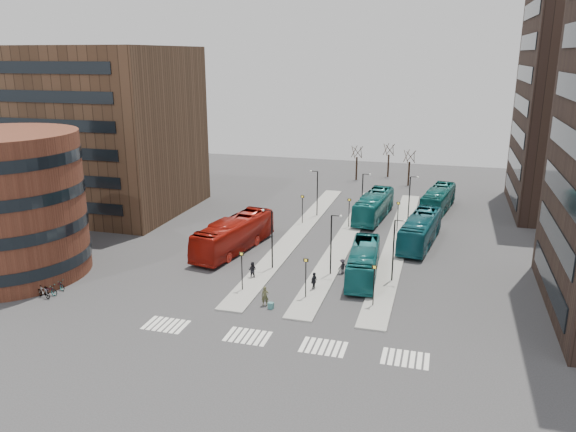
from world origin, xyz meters
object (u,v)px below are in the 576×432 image
(red_bus, at_px, (234,235))
(commuter_b, at_px, (314,281))
(commuter_c, at_px, (342,266))
(teal_bus_c, at_px, (420,230))
(bicycle_near, at_px, (48,290))
(teal_bus_b, at_px, (374,206))
(commuter_a, at_px, (252,270))
(suitcase, at_px, (271,306))
(bicycle_mid, at_px, (43,292))
(teal_bus_d, at_px, (438,199))
(teal_bus_a, at_px, (363,262))
(traveller, at_px, (265,296))
(bicycle_far, at_px, (58,284))

(red_bus, distance_m, commuter_b, 13.78)
(red_bus, distance_m, commuter_c, 13.25)
(teal_bus_c, bearing_deg, bicycle_near, -135.67)
(teal_bus_b, height_order, commuter_a, teal_bus_b)
(suitcase, relative_size, bicycle_mid, 0.31)
(red_bus, distance_m, teal_bus_d, 31.42)
(commuter_b, bearing_deg, teal_bus_c, -11.74)
(commuter_a, height_order, bicycle_near, commuter_a)
(suitcase, relative_size, commuter_a, 0.33)
(teal_bus_b, relative_size, commuter_a, 7.31)
(teal_bus_d, height_order, commuter_b, teal_bus_d)
(teal_bus_a, height_order, teal_bus_d, teal_bus_d)
(traveller, height_order, commuter_c, traveller)
(bicycle_near, relative_size, bicycle_mid, 1.04)
(commuter_a, xyz_separation_m, bicycle_mid, (-16.46, -9.44, -0.29))
(commuter_b, distance_m, bicycle_far, 23.75)
(bicycle_near, bearing_deg, bicycle_far, 4.28)
(red_bus, height_order, commuter_c, red_bus)
(teal_bus_c, height_order, bicycle_near, teal_bus_c)
(commuter_a, bearing_deg, suitcase, 122.09)
(commuter_a, relative_size, bicycle_far, 0.92)
(suitcase, distance_m, commuter_b, 5.53)
(commuter_c, xyz_separation_m, bicycle_far, (-24.63, -11.12, -0.27))
(commuter_a, bearing_deg, commuter_c, -156.18)
(teal_bus_a, bearing_deg, commuter_b, -134.70)
(suitcase, relative_size, bicycle_far, 0.31)
(commuter_c, distance_m, bicycle_mid, 27.88)
(teal_bus_d, height_order, bicycle_mid, teal_bus_d)
(teal_bus_b, relative_size, teal_bus_d, 1.05)
(commuter_a, bearing_deg, teal_bus_c, -135.59)
(red_bus, distance_m, teal_bus_c, 21.15)
(commuter_c, xyz_separation_m, bicycle_mid, (-24.63, -13.06, -0.20))
(red_bus, relative_size, bicycle_far, 7.25)
(teal_bus_b, bearing_deg, red_bus, -122.36)
(teal_bus_d, relative_size, commuter_a, 6.99)
(bicycle_far, bearing_deg, commuter_b, -60.49)
(commuter_a, distance_m, commuter_b, 6.55)
(red_bus, bearing_deg, traveller, -48.51)
(traveller, bearing_deg, suitcase, -53.21)
(suitcase, height_order, red_bus, red_bus)
(teal_bus_c, distance_m, bicycle_mid, 39.78)
(red_bus, relative_size, teal_bus_c, 1.08)
(teal_bus_d, bearing_deg, teal_bus_a, -93.78)
(teal_bus_c, bearing_deg, teal_bus_d, 91.64)
(commuter_c, height_order, bicycle_mid, commuter_c)
(traveller, bearing_deg, teal_bus_a, 32.66)
(commuter_c, relative_size, bicycle_near, 0.79)
(teal_bus_a, relative_size, commuter_a, 6.57)
(commuter_a, relative_size, commuter_c, 1.12)
(suitcase, xyz_separation_m, teal_bus_d, (12.86, 36.16, 1.36))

